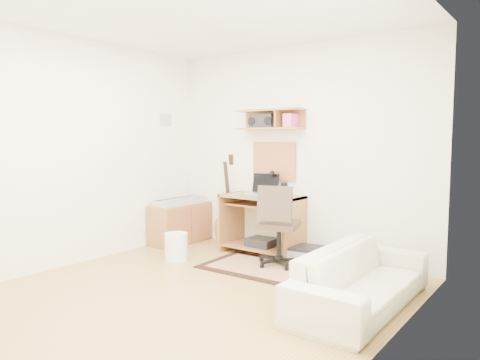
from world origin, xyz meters
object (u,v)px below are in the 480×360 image
Objects in this scene: task_chair at (279,225)px; printer at (309,255)px; sofa at (362,268)px; cabinet at (180,223)px; desk at (262,225)px.

printer is (0.21, 0.32, -0.39)m from task_chair.
task_chair reaches higher than sofa.
sofa is at bearing -14.73° from cabinet.
cabinet reaches higher than printer.
cabinet is 0.52× the size of sofa.
task_chair is (0.46, -0.33, 0.10)m from desk.
printer is (1.94, 0.17, -0.19)m from cabinet.
sofa is (1.24, -0.63, -0.14)m from task_chair.
cabinet is 1.91× the size of printer.
cabinet is 3.06m from sofa.
printer is at bearing 5.05° from cabinet.
task_chair is 1.74m from cabinet.
sofa is (2.96, -0.78, 0.06)m from cabinet.
task_chair is at bearing -4.97° from cabinet.
printer is at bearing -0.32° from desk.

